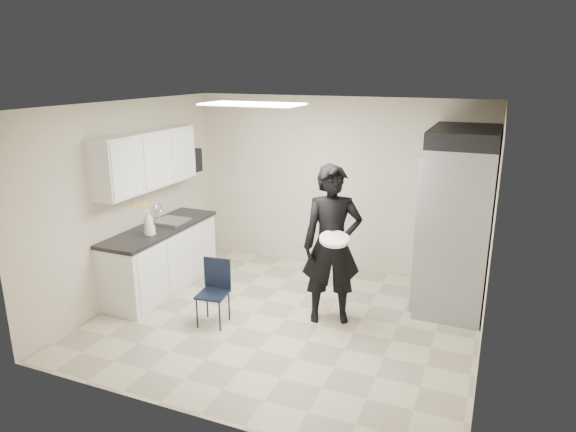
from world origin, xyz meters
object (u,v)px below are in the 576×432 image
at_px(lower_counter, 162,260).
at_px(folding_chair, 213,295).
at_px(man_tuxedo, 332,245).
at_px(commercial_fridge, 457,227).

xyz_separation_m(lower_counter, folding_chair, (1.19, -0.64, -0.04)).
height_order(lower_counter, man_tuxedo, man_tuxedo).
distance_m(lower_counter, man_tuxedo, 2.52).
bearing_deg(commercial_fridge, lower_counter, -164.12).
height_order(lower_counter, commercial_fridge, commercial_fridge).
distance_m(folding_chair, man_tuxedo, 1.55).
bearing_deg(lower_counter, folding_chair, -28.15).
height_order(folding_chair, man_tuxedo, man_tuxedo).
relative_size(folding_chair, man_tuxedo, 0.40).
bearing_deg(commercial_fridge, folding_chair, -146.57).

